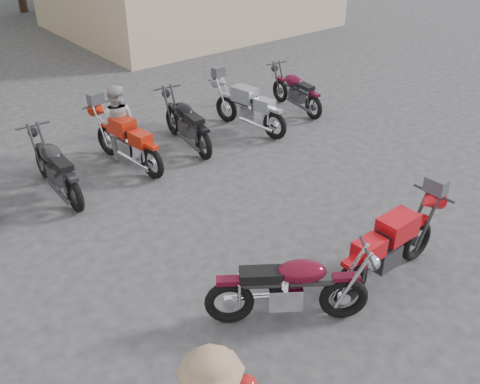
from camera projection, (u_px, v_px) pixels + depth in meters
ground at (293, 306)px, 7.58m from camera, size 90.00×90.00×0.00m
vintage_motorcycle at (291, 284)px, 7.05m from camera, size 2.15×1.81×1.24m
sportbike at (390, 244)px, 7.81m from camera, size 2.18×0.75×1.26m
person_light at (117, 123)px, 11.21m from camera, size 1.02×0.99×1.65m
row_bike_3 at (55, 165)px, 10.02m from camera, size 0.74×2.13×1.23m
row_bike_4 at (126, 138)px, 11.03m from camera, size 0.98×2.22×1.25m
row_bike_5 at (186, 120)px, 11.88m from camera, size 0.98×2.19×1.22m
row_bike_6 at (248, 105)px, 12.65m from camera, size 1.01×2.21×1.24m
row_bike_7 at (296, 89)px, 13.79m from camera, size 0.89×2.04×1.15m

